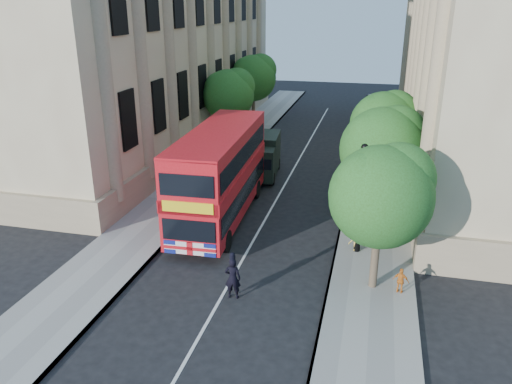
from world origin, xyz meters
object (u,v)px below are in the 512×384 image
Objects in this scene: double_decker_bus at (220,172)px; police_constable at (233,278)px; lamp_post at (360,203)px; box_van at (262,157)px; woman_pedestrian at (353,215)px.

police_constable is (2.79, -7.25, -1.79)m from double_decker_bus.
box_van is at bearing 124.90° from lamp_post.
double_decker_bus is at bearing 162.97° from lamp_post.
lamp_post is at bearing -19.34° from double_decker_bus.
woman_pedestrian is at bearing -2.85° from double_decker_bus.
woman_pedestrian is (4.20, 7.18, 0.13)m from police_constable.
lamp_post is 11.92m from box_van.
lamp_post is 2.95× the size of woman_pedestrian.
double_decker_bus is 7.62m from box_van.
double_decker_bus is 7.19m from woman_pedestrian.
double_decker_bus is at bearing -99.46° from box_van.
woman_pedestrian is at bearing 98.92° from lamp_post.
box_van reaches higher than police_constable.
lamp_post is 6.96m from police_constable.
double_decker_bus is at bearing -74.44° from police_constable.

